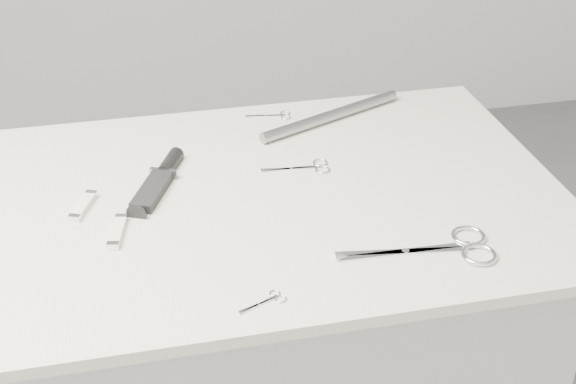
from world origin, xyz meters
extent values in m
cube|color=beige|center=(0.00, 0.00, 0.91)|extent=(1.00, 0.70, 0.02)
cube|color=silver|center=(0.16, -0.22, 0.92)|extent=(0.21, 0.05, 0.00)
cylinder|color=silver|center=(0.16, -0.22, 0.92)|extent=(0.01, 0.01, 0.01)
torus|color=silver|center=(0.27, -0.20, 0.92)|extent=(0.06, 0.06, 0.01)
torus|color=silver|center=(0.27, -0.25, 0.92)|extent=(0.06, 0.06, 0.01)
cube|color=silver|center=(0.05, 0.07, 0.92)|extent=(0.11, 0.03, 0.00)
cylinder|color=silver|center=(0.05, 0.07, 0.92)|extent=(0.01, 0.01, 0.00)
torus|color=silver|center=(0.11, 0.08, 0.92)|extent=(0.03, 0.03, 0.00)
torus|color=silver|center=(0.10, 0.05, 0.92)|extent=(0.03, 0.03, 0.00)
cube|color=silver|center=(0.05, 0.30, 0.92)|extent=(0.08, 0.02, 0.00)
cylinder|color=silver|center=(0.05, 0.30, 0.92)|extent=(0.00, 0.00, 0.00)
torus|color=silver|center=(0.09, 0.30, 0.92)|extent=(0.02, 0.02, 0.00)
torus|color=silver|center=(0.09, 0.28, 0.92)|extent=(0.02, 0.02, 0.00)
cube|color=silver|center=(-0.08, -0.29, 0.92)|extent=(0.06, 0.03, 0.00)
cylinder|color=silver|center=(-0.08, -0.29, 0.92)|extent=(0.00, 0.00, 0.00)
torus|color=silver|center=(-0.05, -0.27, 0.92)|extent=(0.02, 0.02, 0.00)
torus|color=silver|center=(-0.05, -0.29, 0.92)|extent=(0.02, 0.02, 0.00)
cube|color=black|center=(-0.20, 0.04, 0.93)|extent=(0.08, 0.12, 0.01)
cube|color=gray|center=(-0.18, 0.09, 0.93)|extent=(0.04, 0.02, 0.02)
cylinder|color=black|center=(-0.16, 0.13, 0.93)|extent=(0.05, 0.08, 0.02)
cube|color=silver|center=(-0.32, 0.02, 0.93)|extent=(0.05, 0.08, 0.01)
cube|color=silver|center=(-0.30, 0.05, 0.93)|extent=(0.02, 0.02, 0.01)
cube|color=silver|center=(-0.33, -0.02, 0.93)|extent=(0.02, 0.02, 0.01)
cube|color=silver|center=(-0.26, -0.07, 0.93)|extent=(0.04, 0.09, 0.01)
cube|color=silver|center=(-0.26, -0.03, 0.93)|extent=(0.02, 0.01, 0.01)
cube|color=silver|center=(-0.27, -0.11, 0.93)|extent=(0.02, 0.01, 0.01)
cylinder|color=gray|center=(0.17, 0.25, 0.93)|extent=(0.32, 0.16, 0.02)
camera|label=1|loc=(-0.23, -1.15, 1.64)|focal=50.00mm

